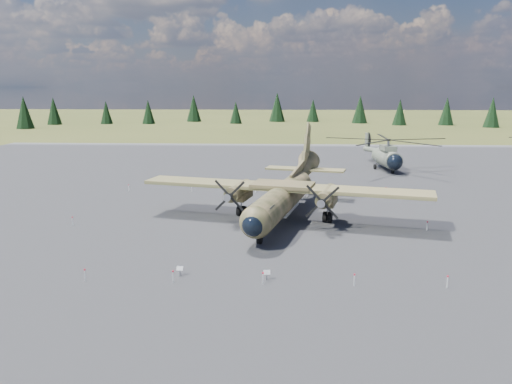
{
  "coord_description": "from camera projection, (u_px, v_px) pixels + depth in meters",
  "views": [
    {
      "loc": [
        3.1,
        -44.57,
        12.8
      ],
      "look_at": [
        0.76,
        2.0,
        3.0
      ],
      "focal_mm": 35.0,
      "sensor_mm": 36.0,
      "label": 1
    }
  ],
  "objects": [
    {
      "name": "apron",
      "position": [
        253.0,
        203.0,
        56.12
      ],
      "size": [
        120.0,
        120.0,
        0.04
      ],
      "primitive_type": "cube",
      "color": "#5D5E62",
      "rests_on": "ground"
    },
    {
      "name": "info_placard_right",
      "position": [
        267.0,
        273.0,
        33.7
      ],
      "size": [
        0.48,
        0.25,
        0.72
      ],
      "rotation": [
        0.0,
        0.0,
        0.13
      ],
      "color": "gray",
      "rests_on": "ground"
    },
    {
      "name": "info_placard_left",
      "position": [
        180.0,
        269.0,
        34.48
      ],
      "size": [
        0.46,
        0.23,
        0.7
      ],
      "rotation": [
        0.0,
        0.0,
        -0.09
      ],
      "color": "gray",
      "rests_on": "ground"
    },
    {
      "name": "barrier_fence",
      "position": [
        242.0,
        223.0,
        46.19
      ],
      "size": [
        33.12,
        29.62,
        0.85
      ],
      "color": "silver",
      "rests_on": "ground"
    },
    {
      "name": "helicopter_near",
      "position": [
        387.0,
        148.0,
        77.66
      ],
      "size": [
        21.68,
        24.17,
        4.99
      ],
      "rotation": [
        0.0,
        0.0,
        0.11
      ],
      "color": "slate",
      "rests_on": "ground"
    },
    {
      "name": "ground",
      "position": [
        247.0,
        228.0,
        46.34
      ],
      "size": [
        500.0,
        500.0,
        0.0
      ],
      "primitive_type": "plane",
      "color": "brown",
      "rests_on": "ground"
    },
    {
      "name": "treeline",
      "position": [
        226.0,
        176.0,
        46.02
      ],
      "size": [
        295.08,
        301.24,
        11.0
      ],
      "color": "black",
      "rests_on": "ground"
    },
    {
      "name": "transport_plane",
      "position": [
        285.0,
        192.0,
        49.36
      ],
      "size": [
        28.1,
        25.18,
        9.31
      ],
      "rotation": [
        0.0,
        0.0,
        -0.24
      ],
      "color": "#37391F",
      "rests_on": "ground"
    }
  ]
}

